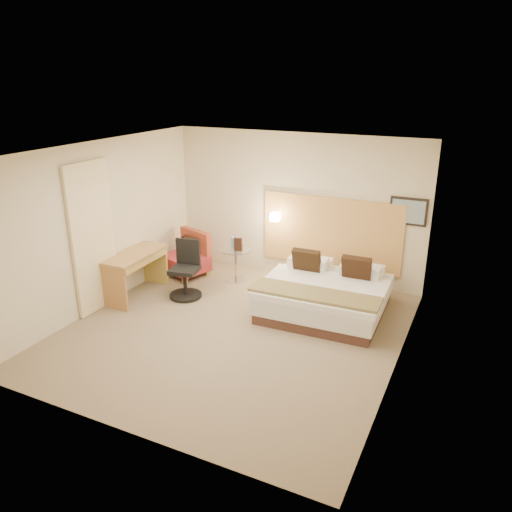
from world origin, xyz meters
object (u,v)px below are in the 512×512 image
at_px(desk, 135,262).
at_px(bed, 326,294).
at_px(lounge_chair, 188,258).
at_px(desk_chair, 186,274).
at_px(side_table, 236,263).

bearing_deg(desk, bed, 14.74).
relative_size(bed, lounge_chair, 2.06).
xyz_separation_m(bed, desk_chair, (-2.37, -0.47, 0.10)).
bearing_deg(lounge_chair, side_table, 4.99).
height_order(lounge_chair, desk_chair, desk_chair).
relative_size(desk, desk_chair, 1.29).
distance_m(side_table, desk_chair, 1.08).
bearing_deg(desk, desk_chair, 24.44).
relative_size(side_table, desk_chair, 0.64).
distance_m(bed, lounge_chair, 2.94).
bearing_deg(side_table, lounge_chair, -175.01).
xyz_separation_m(bed, side_table, (-1.90, 0.50, 0.04)).
bearing_deg(lounge_chair, bed, -8.02).
bearing_deg(desk_chair, desk, -155.56).
bearing_deg(desk_chair, bed, 11.31).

